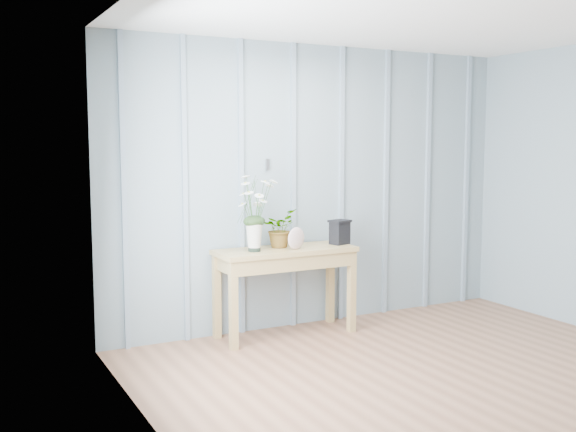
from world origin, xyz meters
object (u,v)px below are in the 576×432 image
sideboard (285,262)px  daisy_vase (254,202)px  carved_box (340,232)px  felt_disc_vessel (296,238)px

sideboard → daisy_vase: 0.60m
daisy_vase → carved_box: bearing=0.6°
sideboard → carved_box: size_ratio=5.60×
felt_disc_vessel → sideboard: bearing=101.4°
daisy_vase → felt_disc_vessel: (0.35, -0.07, -0.31)m
sideboard → carved_box: carved_box is taller
felt_disc_vessel → carved_box: size_ratio=0.87×
felt_disc_vessel → carved_box: carved_box is taller
sideboard → daisy_vase: bearing=-175.2°
sideboard → carved_box: (0.53, -0.02, 0.22)m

